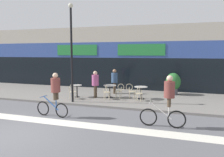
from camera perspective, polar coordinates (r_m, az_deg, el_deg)
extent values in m
plane|color=#5B5B60|center=(8.73, -23.76, -13.28)|extent=(120.00, 120.00, 0.00)
cube|color=slate|center=(14.72, -4.70, -4.42)|extent=(40.00, 5.50, 0.12)
cube|color=#B2A899|center=(18.92, 0.77, 5.40)|extent=(40.00, 4.00, 4.92)
cube|color=black|center=(17.11, -1.17, 1.43)|extent=(38.80, 0.10, 2.40)
cube|color=#334C93|center=(17.06, -1.16, 7.47)|extent=(39.20, 0.14, 1.20)
cube|color=#237A38|center=(18.02, -9.19, 7.35)|extent=(3.53, 0.08, 0.84)
cube|color=#237A38|center=(16.33, 7.54, 7.44)|extent=(3.53, 0.08, 0.84)
cube|color=silver|center=(9.97, -17.25, -10.48)|extent=(36.00, 0.70, 0.01)
cylinder|color=black|center=(14.00, -9.08, -4.76)|extent=(0.33, 0.33, 0.02)
cylinder|color=black|center=(13.94, -9.11, -3.30)|extent=(0.07, 0.07, 0.75)
cylinder|color=#ADA8A3|center=(13.88, -9.14, -1.73)|extent=(0.61, 0.61, 0.02)
cylinder|color=black|center=(13.69, -0.58, -4.94)|extent=(0.43, 0.43, 0.02)
cylinder|color=black|center=(13.62, -0.58, -3.43)|extent=(0.07, 0.07, 0.75)
cylinder|color=#ADA8A3|center=(13.56, -0.58, -1.81)|extent=(0.79, 0.79, 0.02)
cylinder|color=black|center=(13.39, 7.53, -5.27)|extent=(0.44, 0.44, 0.02)
cylinder|color=black|center=(13.32, 7.55, -3.78)|extent=(0.07, 0.07, 0.73)
cylinder|color=#ADA8A3|center=(13.25, 7.58, -2.17)|extent=(0.80, 0.80, 0.02)
cylinder|color=beige|center=(13.45, -10.18, -3.43)|extent=(0.42, 0.42, 0.03)
cylinder|color=beige|center=(13.68, -10.35, -4.22)|extent=(0.03, 0.03, 0.42)
cylinder|color=beige|center=(13.53, -9.34, -4.31)|extent=(0.03, 0.03, 0.42)
cylinder|color=beige|center=(13.44, -10.98, -4.42)|extent=(0.03, 0.03, 0.42)
cylinder|color=beige|center=(13.30, -9.96, -4.52)|extent=(0.03, 0.03, 0.42)
torus|color=beige|center=(13.26, -10.58, -2.43)|extent=(0.05, 0.41, 0.41)
cylinder|color=beige|center=(13.37, -11.20, -2.95)|extent=(0.03, 0.03, 0.23)
cylinder|color=beige|center=(13.19, -9.94, -3.05)|extent=(0.03, 0.03, 0.23)
cylinder|color=beige|center=(13.10, -1.34, -3.59)|extent=(0.44, 0.44, 0.03)
cylinder|color=beige|center=(13.31, -1.80, -4.41)|extent=(0.03, 0.03, 0.42)
cylinder|color=beige|center=(13.25, -0.61, -4.46)|extent=(0.03, 0.03, 0.42)
cylinder|color=beige|center=(13.04, -2.08, -4.65)|extent=(0.03, 0.03, 0.42)
cylinder|color=beige|center=(12.98, -0.87, -4.70)|extent=(0.03, 0.03, 0.42)
torus|color=beige|center=(12.89, -1.51, -2.57)|extent=(0.07, 0.41, 0.41)
cylinder|color=beige|center=(12.95, -2.25, -3.14)|extent=(0.03, 0.03, 0.23)
cylinder|color=beige|center=(12.88, -0.77, -3.19)|extent=(0.03, 0.03, 0.23)
cylinder|color=beige|center=(13.45, 1.65, -3.32)|extent=(0.41, 0.41, 0.03)
cylinder|color=beige|center=(13.40, 0.89, -4.33)|extent=(0.03, 0.03, 0.42)
cylinder|color=beige|center=(13.67, 1.26, -4.11)|extent=(0.03, 0.03, 0.42)
cylinder|color=beige|center=(13.32, 2.04, -4.40)|extent=(0.03, 0.03, 0.42)
cylinder|color=beige|center=(13.58, 2.38, -4.18)|extent=(0.03, 0.03, 0.42)
torus|color=beige|center=(13.36, 2.35, -2.25)|extent=(0.41, 0.04, 0.41)
cylinder|color=beige|center=(13.22, 2.13, -2.94)|extent=(0.03, 0.03, 0.23)
cylinder|color=beige|center=(13.54, 2.55, -2.70)|extent=(0.03, 0.03, 0.23)
cylinder|color=beige|center=(12.77, 7.11, -3.91)|extent=(0.45, 0.45, 0.03)
cylinder|color=beige|center=(12.99, 6.70, -4.73)|extent=(0.03, 0.03, 0.42)
cylinder|color=beige|center=(12.91, 7.89, -4.83)|extent=(0.03, 0.03, 0.42)
cylinder|color=beige|center=(12.73, 6.30, -4.96)|extent=(0.03, 0.03, 0.42)
cylinder|color=beige|center=(12.64, 7.50, -5.06)|extent=(0.03, 0.03, 0.42)
torus|color=beige|center=(12.57, 6.89, -2.86)|extent=(0.08, 0.41, 0.41)
cylinder|color=beige|center=(12.65, 6.14, -3.41)|extent=(0.03, 0.03, 0.23)
cylinder|color=beige|center=(12.54, 7.62, -3.52)|extent=(0.03, 0.03, 0.23)
cylinder|color=beige|center=(13.41, 5.24, -3.37)|extent=(0.44, 0.44, 0.03)
cylinder|color=beige|center=(13.58, 5.89, -4.22)|extent=(0.03, 0.03, 0.42)
cylinder|color=beige|center=(13.30, 5.76, -4.45)|extent=(0.03, 0.03, 0.42)
cylinder|color=beige|center=(13.61, 4.71, -4.19)|extent=(0.03, 0.03, 0.42)
cylinder|color=beige|center=(13.33, 4.56, -4.41)|extent=(0.03, 0.03, 0.42)
torus|color=beige|center=(13.39, 4.53, -2.24)|extent=(0.41, 0.07, 0.41)
cylinder|color=beige|center=(13.58, 4.61, -2.70)|extent=(0.03, 0.03, 0.23)
cylinder|color=beige|center=(13.24, 4.43, -2.93)|extent=(0.03, 0.03, 0.23)
cylinder|color=#4C4C51|center=(15.21, 15.62, -3.21)|extent=(0.61, 0.61, 0.44)
ellipsoid|color=#28662D|center=(15.12, 15.69, -0.83)|extent=(0.98, 0.98, 1.17)
cylinder|color=black|center=(12.45, -10.49, 5.92)|extent=(0.12, 0.12, 5.26)
sphere|color=beige|center=(12.70, -10.77, 18.21)|extent=(0.26, 0.26, 0.26)
torus|color=black|center=(8.97, 9.46, -9.89)|extent=(0.70, 0.07, 0.70)
torus|color=black|center=(8.90, 16.54, -10.21)|extent=(0.70, 0.07, 0.70)
cylinder|color=silver|center=(8.84, 12.68, -8.20)|extent=(0.84, 0.06, 0.63)
cylinder|color=silver|center=(8.84, 14.60, -8.61)|extent=(0.04, 0.04, 0.49)
cylinder|color=silver|center=(8.81, 9.89, -6.18)|extent=(0.03, 0.48, 0.03)
cylinder|color=#4C3D2D|center=(8.66, 14.65, -6.07)|extent=(0.14, 0.14, 0.35)
cylinder|color=#4C3D2D|center=(8.81, 14.70, -5.85)|extent=(0.14, 0.14, 0.35)
cylinder|color=brown|center=(8.65, 14.77, -2.81)|extent=(0.41, 0.41, 0.63)
sphere|color=beige|center=(8.59, 14.86, 0.03)|extent=(0.24, 0.24, 0.24)
torus|color=black|center=(10.74, -17.56, -7.42)|extent=(0.67, 0.11, 0.67)
torus|color=black|center=(10.12, -13.02, -8.14)|extent=(0.67, 0.11, 0.67)
cylinder|color=#23519E|center=(10.39, -15.64, -6.23)|extent=(0.80, 0.11, 0.60)
cylinder|color=#23519E|center=(10.23, -14.39, -6.67)|extent=(0.04, 0.04, 0.47)
cylinder|color=#23519E|center=(10.59, -17.46, -4.48)|extent=(0.07, 0.48, 0.03)
cylinder|color=#4C3D2D|center=(10.09, -14.72, -4.51)|extent=(0.15, 0.15, 0.35)
cylinder|color=#4C3D2D|center=(10.21, -14.19, -4.36)|extent=(0.15, 0.15, 0.35)
cylinder|color=brown|center=(10.07, -14.54, -1.69)|extent=(0.44, 0.44, 0.63)
sphere|color=beige|center=(10.01, -14.61, 0.78)|extent=(0.24, 0.24, 0.24)
cylinder|color=#4C3D2D|center=(13.62, -4.47, -3.45)|extent=(0.16, 0.16, 0.76)
cylinder|color=#4C3D2D|center=(13.77, -4.25, -3.34)|extent=(0.16, 0.16, 0.76)
cylinder|color=#A84C7F|center=(13.59, -4.38, -0.45)|extent=(0.45, 0.45, 0.66)
sphere|color=beige|center=(13.54, -4.40, 1.45)|extent=(0.25, 0.25, 0.25)
cylinder|color=#4C3D2D|center=(14.91, 0.59, -2.54)|extent=(0.16, 0.16, 0.76)
cylinder|color=#4C3D2D|center=(15.07, 0.71, -2.44)|extent=(0.16, 0.16, 0.76)
cylinder|color=#334C70|center=(14.89, 0.66, 0.21)|extent=(0.47, 0.47, 0.66)
sphere|color=#9E7051|center=(14.84, 0.66, 1.95)|extent=(0.25, 0.25, 0.25)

